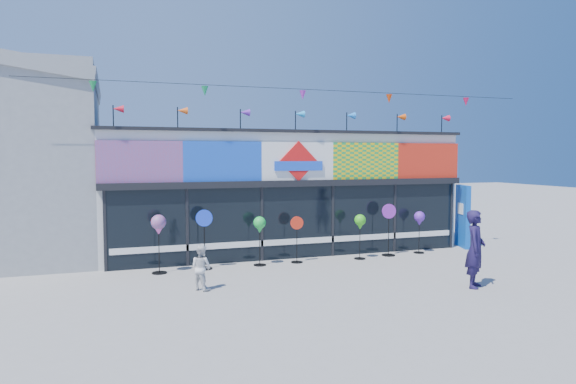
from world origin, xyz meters
name	(u,v)px	position (x,y,z in m)	size (l,w,h in m)	color
ground	(343,283)	(0.00, 0.00, 0.00)	(80.00, 80.00, 0.00)	gray
kite_shop	(274,189)	(0.00, 5.94, 2.05)	(16.00, 5.70, 5.31)	silver
blue_sign	(463,216)	(6.28, 3.39, 1.12)	(0.51, 1.11, 2.22)	#0B4AAD
spinner_0	(159,226)	(-4.38, 2.66, 1.32)	(0.42, 0.42, 1.65)	black
spinner_1	(204,238)	(-3.10, 2.79, 0.91)	(0.48, 0.44, 1.73)	black
spinner_2	(260,226)	(-1.46, 2.75, 1.18)	(0.37, 0.37, 1.47)	black
spinner_3	(297,238)	(-0.27, 2.78, 0.75)	(0.40, 0.36, 1.42)	black
spinner_4	(360,223)	(1.81, 2.63, 1.14)	(0.36, 0.36, 1.43)	black
spinner_5	(389,228)	(2.95, 2.83, 0.90)	(0.48, 0.43, 1.70)	black
spinner_6	(419,220)	(4.15, 2.89, 1.13)	(0.36, 0.36, 1.41)	black
adult_man	(475,249)	(2.90, -1.46, 0.96)	(0.70, 0.46, 1.93)	#1A123A
child	(201,268)	(-3.57, 0.51, 0.55)	(0.54, 0.31, 1.10)	silver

